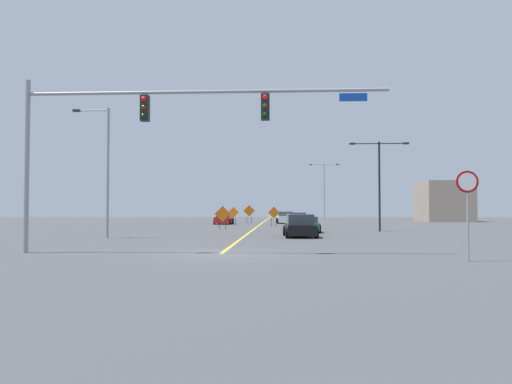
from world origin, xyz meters
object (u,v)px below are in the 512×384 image
construction_sign_median_far (274,214)px  car_white_near (285,218)px  car_blue_passing (299,217)px  construction_sign_median_near (249,212)px  stop_sign (468,198)px  construction_sign_left_shoulder (233,214)px  car_green_distant (306,225)px  street_lamp_near_left (105,165)px  street_lamp_near_right (379,176)px  car_black_approaching (300,227)px  street_lamp_mid_right (324,186)px  traffic_signal_assembly (148,121)px  construction_sign_left_lane (223,215)px  car_red_far (224,219)px

construction_sign_median_far → car_white_near: (1.21, 9.21, -0.61)m
construction_sign_median_far → car_blue_passing: construction_sign_median_far is taller
construction_sign_median_near → stop_sign: bearing=-76.0°
construction_sign_left_shoulder → car_blue_passing: bearing=63.9°
construction_sign_median_far → car_green_distant: 12.02m
street_lamp_near_left → construction_sign_median_far: bearing=63.0°
car_green_distant → construction_sign_median_far: bearing=102.5°
street_lamp_near_right → street_lamp_near_left: bearing=-153.2°
car_black_approaching → car_white_near: car_black_approaching is taller
car_white_near → car_green_distant: size_ratio=1.02×
street_lamp_mid_right → car_blue_passing: 14.20m
traffic_signal_assembly → street_lamp_near_left: (-5.38, 9.73, -0.89)m
car_white_near → construction_sign_left_lane: bearing=-109.9°
car_blue_passing → car_green_distant: (-0.52, -28.94, -0.03)m
street_lamp_near_left → car_white_near: bearing=68.8°
construction_sign_median_far → construction_sign_left_shoulder: bearing=153.7°
stop_sign → construction_sign_median_near: size_ratio=1.41×
stop_sign → construction_sign_left_shoulder: stop_sign is taller
street_lamp_near_right → street_lamp_mid_right: bearing=91.2°
construction_sign_left_shoulder → construction_sign_median_far: bearing=-26.3°
construction_sign_left_lane → car_white_near: construction_sign_left_lane is taller
construction_sign_median_far → street_lamp_mid_right: bearing=75.7°
street_lamp_near_left → traffic_signal_assembly: bearing=-61.1°
street_lamp_mid_right → street_lamp_near_right: bearing=-88.8°
car_blue_passing → street_lamp_near_left: bearing=-109.6°
street_lamp_near_right → street_lamp_mid_right: size_ratio=0.78×
car_white_near → car_blue_passing: bearing=76.6°
street_lamp_near_left → car_white_near: street_lamp_near_left is taller
car_green_distant → street_lamp_near_left: bearing=-147.8°
car_red_far → car_white_near: bearing=20.8°
stop_sign → car_white_near: (-5.95, 40.91, -1.52)m
construction_sign_left_shoulder → car_white_near: 8.99m
stop_sign → car_green_distant: (-4.56, 19.99, -1.61)m
street_lamp_mid_right → construction_sign_left_shoulder: 30.44m
car_blue_passing → stop_sign: bearing=-85.3°
construction_sign_median_near → car_white_near: (4.32, -0.17, -0.75)m
car_green_distant → car_black_approaching: bearing=-96.0°
traffic_signal_assembly → street_lamp_mid_right: size_ratio=1.64×
car_white_near → car_green_distant: bearing=-86.2°
stop_sign → street_lamp_mid_right: street_lamp_mid_right is taller
stop_sign → construction_sign_median_far: (-7.16, 31.70, -0.91)m
construction_sign_left_lane → car_blue_passing: (7.51, 23.49, -0.65)m
construction_sign_median_near → construction_sign_median_far: construction_sign_median_near is taller
stop_sign → street_lamp_near_left: street_lamp_near_left is taller
traffic_signal_assembly → car_green_distant: size_ratio=3.58×
traffic_signal_assembly → street_lamp_mid_right: (12.20, 59.20, 0.03)m
stop_sign → construction_sign_left_shoulder: size_ratio=1.58×
street_lamp_near_left → construction_sign_median_far: street_lamp_near_left is taller
construction_sign_left_lane → construction_sign_median_far: construction_sign_left_lane is taller
street_lamp_near_right → car_black_approaching: bearing=-130.6°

